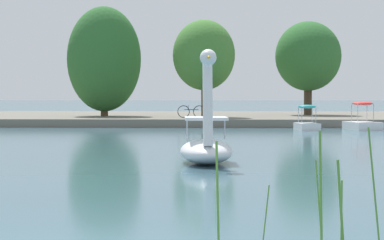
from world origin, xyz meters
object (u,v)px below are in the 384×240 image
object	(u,v)px
tree_willow_near_path	(104,59)
bicycle_parked	(191,112)
pedal_boat_red	(362,122)
tree_broadleaf_behind_dock	(308,56)
tree_broadleaf_right	(204,55)
pedal_boat_teal	(307,123)
swan_boat	(206,145)

from	to	relation	value
tree_willow_near_path	bicycle_parked	xyz separation A→B (m)	(5.82, -3.06, -3.35)
pedal_boat_red	tree_broadleaf_behind_dock	xyz separation A→B (m)	(-1.50, 10.66, 4.14)
tree_willow_near_path	tree_broadleaf_right	bearing A→B (deg)	-15.88
pedal_boat_teal	tree_willow_near_path	xyz separation A→B (m)	(-12.16, 8.11, 3.81)
swan_boat	tree_willow_near_path	distance (m)	27.25
bicycle_parked	tree_broadleaf_behind_dock	bearing A→B (deg)	38.00
tree_broadleaf_right	tree_broadleaf_behind_dock	xyz separation A→B (m)	(7.14, 4.97, 0.18)
tree_willow_near_path	bicycle_parked	distance (m)	7.38
pedal_boat_teal	bicycle_parked	size ratio (longest dim) A/B	1.08
pedal_boat_red	tree_willow_near_path	size ratio (longest dim) A/B	0.36
tree_broadleaf_behind_dock	bicycle_parked	xyz separation A→B (m)	(-7.88, -6.16, -3.67)
pedal_boat_teal	pedal_boat_red	bearing A→B (deg)	10.27
tree_broadleaf_behind_dock	swan_boat	bearing A→B (deg)	-102.91
swan_boat	tree_broadleaf_behind_dock	world-z (taller)	tree_broadleaf_behind_dock
bicycle_parked	swan_boat	bearing A→B (deg)	-87.02
pedal_boat_teal	bicycle_parked	distance (m)	8.12
swan_boat	pedal_boat_teal	xyz separation A→B (m)	(5.14, 17.95, -0.12)
pedal_boat_red	tree_willow_near_path	distance (m)	17.40
pedal_boat_red	pedal_boat_teal	bearing A→B (deg)	-169.73
swan_boat	pedal_boat_teal	world-z (taller)	swan_boat
tree_broadleaf_behind_dock	pedal_boat_teal	bearing A→B (deg)	-97.86
bicycle_parked	tree_willow_near_path	bearing A→B (deg)	152.26
pedal_boat_teal	tree_willow_near_path	bearing A→B (deg)	146.28
pedal_boat_teal	bicycle_parked	bearing A→B (deg)	141.43
bicycle_parked	tree_broadleaf_right	bearing A→B (deg)	58.19
pedal_boat_red	tree_willow_near_path	bearing A→B (deg)	153.55
pedal_boat_teal	tree_willow_near_path	world-z (taller)	tree_willow_near_path
tree_willow_near_path	pedal_boat_red	bearing A→B (deg)	-26.45
pedal_boat_teal	tree_broadleaf_behind_dock	distance (m)	12.05
tree_broadleaf_behind_dock	tree_willow_near_path	xyz separation A→B (m)	(-13.70, -3.10, -0.32)
tree_broadleaf_right	tree_willow_near_path	bearing A→B (deg)	164.12
tree_broadleaf_right	tree_broadleaf_behind_dock	world-z (taller)	tree_broadleaf_behind_dock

